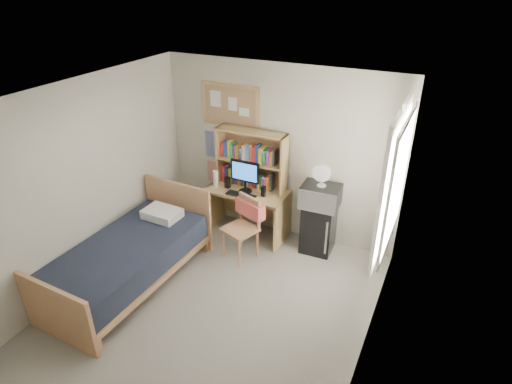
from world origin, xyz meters
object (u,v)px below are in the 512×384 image
at_px(bulletin_board, 230,105).
at_px(speaker_right, 264,191).
at_px(mini_fridge, 318,227).
at_px(bed, 128,264).
at_px(desk_chair, 240,229).
at_px(desk, 247,212).
at_px(monitor, 245,177).
at_px(speaker_left, 227,182).
at_px(microwave, 321,196).
at_px(desk_fan, 322,176).

xyz_separation_m(bulletin_board, speaker_right, (0.72, -0.37, -1.08)).
bearing_deg(bulletin_board, mini_fridge, -9.03).
xyz_separation_m(bulletin_board, bed, (-0.45, -2.04, -1.62)).
xyz_separation_m(desk_chair, speaker_right, (0.12, 0.53, 0.38)).
bearing_deg(desk, monitor, -90.00).
bearing_deg(speaker_left, desk_chair, -47.54).
distance_m(monitor, microwave, 1.13).
bearing_deg(bed, speaker_right, 57.18).
distance_m(bulletin_board, monitor, 1.07).
bearing_deg(mini_fridge, bed, -140.38).
relative_size(desk, monitor, 2.54).
bearing_deg(microwave, speaker_left, -178.30).
distance_m(speaker_right, desk_fan, 0.91).
relative_size(desk_chair, microwave, 1.75).
xyz_separation_m(bed, speaker_right, (1.17, 1.67, 0.54)).
height_order(monitor, microwave, monitor).
bearing_deg(desk_fan, speaker_left, -178.30).
bearing_deg(desk_fan, speaker_right, -174.99).
distance_m(bed, microwave, 2.73).
distance_m(desk_chair, desk_fan, 1.36).
bearing_deg(speaker_right, microwave, 7.89).
relative_size(desk, desk_fan, 3.91).
bearing_deg(desk, desk_chair, -72.66).
relative_size(speaker_right, microwave, 0.29).
bearing_deg(mini_fridge, speaker_left, -177.50).
relative_size(bulletin_board, bed, 0.43).
bearing_deg(speaker_left, mini_fridge, 5.38).
bearing_deg(desk, bulletin_board, 143.87).
height_order(desk, speaker_right, speaker_right).
distance_m(mini_fridge, speaker_right, 0.95).
xyz_separation_m(bed, speaker_left, (0.57, 1.67, 0.55)).
xyz_separation_m(desk, mini_fridge, (1.12, 0.06, -0.01)).
height_order(desk, desk_chair, desk_chair).
bearing_deg(bulletin_board, desk, -36.59).
height_order(speaker_left, microwave, microwave).
bearing_deg(desk, microwave, 2.74).
relative_size(desk, mini_fridge, 1.63).
relative_size(bulletin_board, monitor, 1.96).
distance_m(monitor, speaker_right, 0.34).
bearing_deg(mini_fridge, speaker_right, -173.61).
xyz_separation_m(desk, bed, (-0.87, -1.73, -0.08)).
height_order(desk_chair, mini_fridge, desk_chair).
distance_m(bed, monitor, 2.01).
xyz_separation_m(desk, speaker_left, (-0.30, -0.06, 0.47)).
distance_m(desk, bed, 1.94).
relative_size(monitor, speaker_left, 2.79).
bearing_deg(bulletin_board, bed, -102.55).
height_order(mini_fridge, speaker_right, speaker_right).
height_order(bulletin_board, speaker_left, bulletin_board).
bearing_deg(bed, speaker_left, 73.43).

